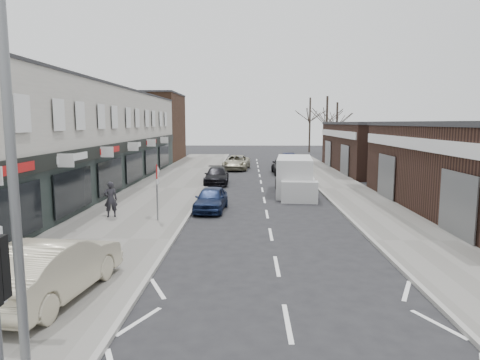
# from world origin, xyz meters

# --- Properties ---
(pavement_left) EXTENTS (5.50, 64.00, 0.12)m
(pavement_left) POSITION_xyz_m (-6.75, 22.00, 0.06)
(pavement_left) COLOR slate
(pavement_left) RESTS_ON ground
(pavement_right) EXTENTS (3.50, 64.00, 0.12)m
(pavement_right) POSITION_xyz_m (5.75, 22.00, 0.06)
(pavement_right) COLOR slate
(pavement_right) RESTS_ON ground
(shop_terrace_left) EXTENTS (8.00, 41.00, 7.10)m
(shop_terrace_left) POSITION_xyz_m (-13.50, 19.50, 3.55)
(shop_terrace_left) COLOR beige
(shop_terrace_left) RESTS_ON ground
(brick_block_far) EXTENTS (8.00, 10.00, 8.00)m
(brick_block_far) POSITION_xyz_m (-13.50, 45.00, 4.00)
(brick_block_far) COLOR #452C1D
(brick_block_far) RESTS_ON ground
(right_unit_far) EXTENTS (10.00, 16.00, 4.50)m
(right_unit_far) POSITION_xyz_m (12.50, 34.00, 2.25)
(right_unit_far) COLOR #331E17
(right_unit_far) RESTS_ON ground
(tree_far_a) EXTENTS (3.60, 3.60, 8.00)m
(tree_far_a) POSITION_xyz_m (9.00, 48.00, 0.00)
(tree_far_a) COLOR #382D26
(tree_far_a) RESTS_ON ground
(tree_far_b) EXTENTS (3.60, 3.60, 7.50)m
(tree_far_b) POSITION_xyz_m (11.50, 54.00, 0.00)
(tree_far_b) COLOR #382D26
(tree_far_b) RESTS_ON ground
(tree_far_c) EXTENTS (3.60, 3.60, 8.50)m
(tree_far_c) POSITION_xyz_m (8.50, 60.00, 0.00)
(tree_far_c) COLOR #382D26
(tree_far_c) RESTS_ON ground
(street_lamp) EXTENTS (2.23, 0.22, 8.00)m
(street_lamp) POSITION_xyz_m (-4.53, -0.80, 4.62)
(street_lamp) COLOR slate
(street_lamp) RESTS_ON pavement_left
(warning_sign) EXTENTS (0.12, 0.80, 2.70)m
(warning_sign) POSITION_xyz_m (-5.16, 12.00, 2.20)
(warning_sign) COLOR slate
(warning_sign) RESTS_ON pavement_left
(white_van) EXTENTS (2.67, 6.39, 2.41)m
(white_van) POSITION_xyz_m (2.03, 20.10, 1.14)
(white_van) COLOR silver
(white_van) RESTS_ON ground
(sedan_on_pavement) EXTENTS (2.29, 4.97, 1.58)m
(sedan_on_pavement) POSITION_xyz_m (-6.00, 3.08, 0.91)
(sedan_on_pavement) COLOR #BCB396
(sedan_on_pavement) RESTS_ON pavement_left
(pedestrian) EXTENTS (0.74, 0.63, 1.73)m
(pedestrian) POSITION_xyz_m (-7.60, 12.65, 0.99)
(pedestrian) COLOR #222227
(pedestrian) RESTS_ON pavement_left
(parked_car_left_a) EXTENTS (1.78, 3.85, 1.28)m
(parked_car_left_a) POSITION_xyz_m (-2.94, 14.76, 0.64)
(parked_car_left_a) COLOR #162245
(parked_car_left_a) RESTS_ON ground
(parked_car_left_b) EXTENTS (1.87, 4.41, 1.27)m
(parked_car_left_b) POSITION_xyz_m (-3.40, 24.64, 0.64)
(parked_car_left_b) COLOR black
(parked_car_left_b) RESTS_ON ground
(parked_car_left_c) EXTENTS (2.85, 5.33, 1.42)m
(parked_car_left_c) POSITION_xyz_m (-2.21, 34.77, 0.71)
(parked_car_left_c) COLOR #A09B80
(parked_car_left_c) RESTS_ON ground
(parked_car_right_a) EXTENTS (2.01, 5.09, 1.65)m
(parked_car_right_a) POSITION_xyz_m (2.20, 21.36, 0.82)
(parked_car_right_a) COLOR white
(parked_car_right_a) RESTS_ON ground
(parked_car_right_b) EXTENTS (2.14, 4.91, 1.65)m
(parked_car_right_b) POSITION_xyz_m (2.20, 31.17, 0.82)
(parked_car_right_b) COLOR black
(parked_car_right_b) RESTS_ON ground
(parked_car_right_c) EXTENTS (2.46, 5.33, 1.51)m
(parked_car_right_c) POSITION_xyz_m (3.27, 38.09, 0.75)
(parked_car_right_c) COLOR #151A41
(parked_car_right_c) RESTS_ON ground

